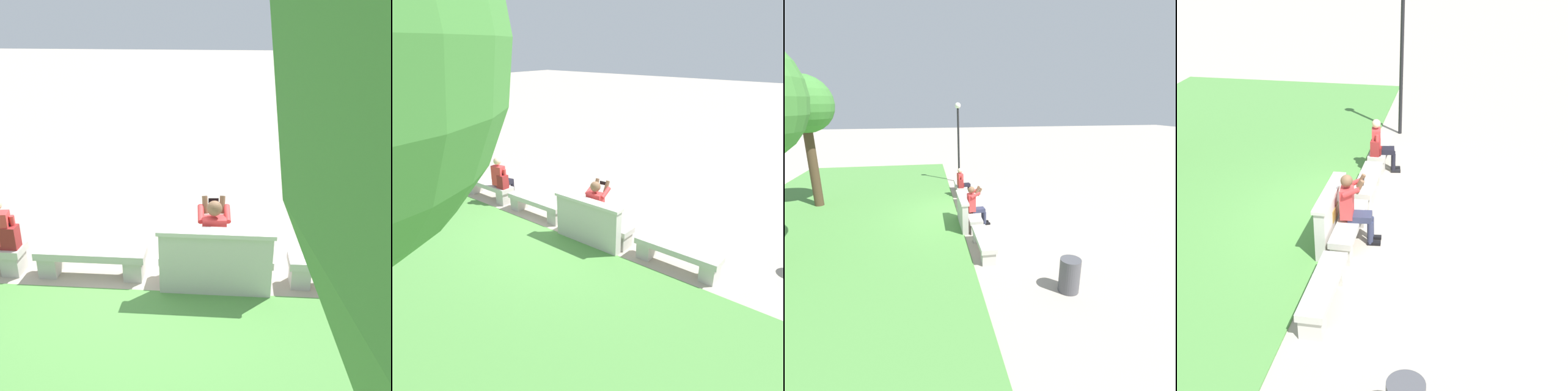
{
  "view_description": "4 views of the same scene",
  "coord_description": "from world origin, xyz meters",
  "views": [
    {
      "loc": [
        -1.1,
        5.9,
        3.83
      ],
      "look_at": [
        -0.58,
        -0.73,
        1.08
      ],
      "focal_mm": 42.0,
      "sensor_mm": 36.0,
      "label": 1
    },
    {
      "loc": [
        -5.45,
        5.92,
        3.99
      ],
      "look_at": [
        -0.57,
        -0.13,
        0.88
      ],
      "focal_mm": 35.0,
      "sensor_mm": 36.0,
      "label": 2
    },
    {
      "loc": [
        -10.22,
        1.4,
        3.9
      ],
      "look_at": [
        -0.35,
        -0.35,
        0.83
      ],
      "focal_mm": 28.0,
      "sensor_mm": 36.0,
      "label": 3
    },
    {
      "loc": [
        -9.28,
        -1.84,
        5.22
      ],
      "look_at": [
        -0.79,
        -0.4,
        0.9
      ],
      "focal_mm": 50.0,
      "sensor_mm": 36.0,
      "label": 4
    }
  ],
  "objects": [
    {
      "name": "person_photographer",
      "position": [
        -0.9,
        -0.08,
        0.74
      ],
      "size": [
        0.5,
        0.75,
        1.32
      ],
      "color": "black",
      "rests_on": "ground"
    },
    {
      "name": "bench_main",
      "position": [
        -2.84,
        0.0,
        0.29
      ],
      "size": [
        1.67,
        0.4,
        0.45
      ],
      "color": "beige",
      "rests_on": "ground"
    },
    {
      "name": "backpack",
      "position": [
        2.17,
        0.03,
        0.63
      ],
      "size": [
        0.28,
        0.24,
        0.43
      ],
      "color": "maroon",
      "rests_on": "bench_far"
    },
    {
      "name": "bench_far",
      "position": [
        2.84,
        0.0,
        0.29
      ],
      "size": [
        1.67,
        0.4,
        0.45
      ],
      "color": "beige",
      "rests_on": "ground"
    },
    {
      "name": "backrest_wall_with_plaque",
      "position": [
        -0.95,
        0.34,
        0.52
      ],
      "size": [
        1.63,
        0.24,
        1.01
      ],
      "color": "beige",
      "rests_on": "ground"
    },
    {
      "name": "ground_plane",
      "position": [
        0.0,
        0.0,
        0.0
      ],
      "size": [
        80.0,
        80.0,
        0.0
      ],
      "primitive_type": "plane",
      "color": "#B2A593"
    },
    {
      "name": "lamp_post",
      "position": [
        4.92,
        -0.2,
        2.55
      ],
      "size": [
        0.28,
        0.28,
        3.9
      ],
      "color": "black",
      "rests_on": "ground"
    },
    {
      "name": "person_distant",
      "position": [
        2.32,
        -0.07,
        0.67
      ],
      "size": [
        0.48,
        0.71,
        1.26
      ],
      "color": "black",
      "rests_on": "ground"
    },
    {
      "name": "bench_mid",
      "position": [
        0.95,
        0.0,
        0.29
      ],
      "size": [
        1.67,
        0.4,
        0.45
      ],
      "color": "beige",
      "rests_on": "ground"
    },
    {
      "name": "bench_near",
      "position": [
        -0.95,
        0.0,
        0.29
      ],
      "size": [
        1.67,
        0.4,
        0.45
      ],
      "color": "beige",
      "rests_on": "ground"
    }
  ]
}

